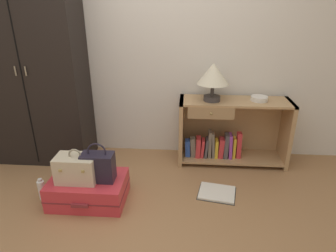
{
  "coord_description": "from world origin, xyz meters",
  "views": [
    {
      "loc": [
        0.47,
        -1.67,
        1.65
      ],
      "look_at": [
        0.28,
        0.89,
        0.55
      ],
      "focal_mm": 31.63,
      "sensor_mm": 36.0,
      "label": 1
    }
  ],
  "objects_px": {
    "bowl": "(259,99)",
    "open_book_on_floor": "(217,193)",
    "table_lamp": "(213,75)",
    "train_case": "(77,168)",
    "wardrobe": "(33,66)",
    "suitcase_large": "(89,189)",
    "handbag": "(98,166)",
    "bookshelf": "(228,133)",
    "bottle": "(42,190)"
  },
  "relations": [
    {
      "from": "table_lamp",
      "to": "bottle",
      "type": "height_order",
      "value": "table_lamp"
    },
    {
      "from": "wardrobe",
      "to": "handbag",
      "type": "distance_m",
      "value": 1.33
    },
    {
      "from": "bottle",
      "to": "handbag",
      "type": "bearing_deg",
      "value": 0.08
    },
    {
      "from": "wardrobe",
      "to": "bottle",
      "type": "distance_m",
      "value": 1.25
    },
    {
      "from": "wardrobe",
      "to": "train_case",
      "type": "xyz_separation_m",
      "value": [
        0.66,
        -0.8,
        -0.69
      ]
    },
    {
      "from": "wardrobe",
      "to": "open_book_on_floor",
      "type": "relative_size",
      "value": 5.37
    },
    {
      "from": "suitcase_large",
      "to": "train_case",
      "type": "relative_size",
      "value": 1.93
    },
    {
      "from": "table_lamp",
      "to": "wardrobe",
      "type": "bearing_deg",
      "value": -179.76
    },
    {
      "from": "bowl",
      "to": "open_book_on_floor",
      "type": "xyz_separation_m",
      "value": [
        -0.43,
        -0.63,
        -0.72
      ]
    },
    {
      "from": "suitcase_large",
      "to": "bottle",
      "type": "bearing_deg",
      "value": -178.87
    },
    {
      "from": "bowl",
      "to": "open_book_on_floor",
      "type": "bearing_deg",
      "value": -124.26
    },
    {
      "from": "wardrobe",
      "to": "table_lamp",
      "type": "relative_size",
      "value": 5.41
    },
    {
      "from": "suitcase_large",
      "to": "bookshelf",
      "type": "bearing_deg",
      "value": 32.31
    },
    {
      "from": "suitcase_large",
      "to": "bottle",
      "type": "relative_size",
      "value": 3.18
    },
    {
      "from": "bookshelf",
      "to": "suitcase_large",
      "type": "relative_size",
      "value": 1.75
    },
    {
      "from": "wardrobe",
      "to": "bowl",
      "type": "xyz_separation_m",
      "value": [
        2.3,
        0.04,
        -0.31
      ]
    },
    {
      "from": "wardrobe",
      "to": "handbag",
      "type": "height_order",
      "value": "wardrobe"
    },
    {
      "from": "wardrobe",
      "to": "train_case",
      "type": "relative_size",
      "value": 6.11
    },
    {
      "from": "wardrobe",
      "to": "bookshelf",
      "type": "relative_size",
      "value": 1.81
    },
    {
      "from": "table_lamp",
      "to": "train_case",
      "type": "xyz_separation_m",
      "value": [
        -1.16,
        -0.81,
        -0.62
      ]
    },
    {
      "from": "table_lamp",
      "to": "train_case",
      "type": "relative_size",
      "value": 1.13
    },
    {
      "from": "handbag",
      "to": "bowl",
      "type": "bearing_deg",
      "value": 29.2
    },
    {
      "from": "bookshelf",
      "to": "suitcase_large",
      "type": "height_order",
      "value": "bookshelf"
    },
    {
      "from": "handbag",
      "to": "train_case",
      "type": "bearing_deg",
      "value": -171.86
    },
    {
      "from": "wardrobe",
      "to": "bottle",
      "type": "relative_size",
      "value": 10.05
    },
    {
      "from": "table_lamp",
      "to": "handbag",
      "type": "bearing_deg",
      "value": -141.41
    },
    {
      "from": "suitcase_large",
      "to": "bottle",
      "type": "distance_m",
      "value": 0.43
    },
    {
      "from": "bottle",
      "to": "wardrobe",
      "type": "bearing_deg",
      "value": 111.3
    },
    {
      "from": "bookshelf",
      "to": "suitcase_large",
      "type": "distance_m",
      "value": 1.54
    },
    {
      "from": "bottle",
      "to": "open_book_on_floor",
      "type": "height_order",
      "value": "bottle"
    },
    {
      "from": "wardrobe",
      "to": "bookshelf",
      "type": "xyz_separation_m",
      "value": [
        2.02,
        0.05,
        -0.7
      ]
    },
    {
      "from": "bookshelf",
      "to": "train_case",
      "type": "distance_m",
      "value": 1.6
    },
    {
      "from": "suitcase_large",
      "to": "handbag",
      "type": "height_order",
      "value": "handbag"
    },
    {
      "from": "wardrobe",
      "to": "open_book_on_floor",
      "type": "xyz_separation_m",
      "value": [
        1.87,
        -0.59,
        -1.03
      ]
    },
    {
      "from": "bookshelf",
      "to": "table_lamp",
      "type": "bearing_deg",
      "value": -168.01
    },
    {
      "from": "bookshelf",
      "to": "open_book_on_floor",
      "type": "xyz_separation_m",
      "value": [
        -0.15,
        -0.64,
        -0.33
      ]
    },
    {
      "from": "open_book_on_floor",
      "to": "train_case",
      "type": "bearing_deg",
      "value": -170.05
    },
    {
      "from": "wardrobe",
      "to": "bookshelf",
      "type": "bearing_deg",
      "value": 1.42
    },
    {
      "from": "table_lamp",
      "to": "suitcase_large",
      "type": "height_order",
      "value": "table_lamp"
    },
    {
      "from": "bookshelf",
      "to": "bottle",
      "type": "bearing_deg",
      "value": -154.34
    },
    {
      "from": "bowl",
      "to": "open_book_on_floor",
      "type": "relative_size",
      "value": 0.44
    },
    {
      "from": "bookshelf",
      "to": "table_lamp",
      "type": "xyz_separation_m",
      "value": [
        -0.2,
        -0.04,
        0.63
      ]
    },
    {
      "from": "table_lamp",
      "to": "train_case",
      "type": "height_order",
      "value": "table_lamp"
    },
    {
      "from": "wardrobe",
      "to": "train_case",
      "type": "bearing_deg",
      "value": -50.42
    },
    {
      "from": "suitcase_large",
      "to": "open_book_on_floor",
      "type": "distance_m",
      "value": 1.16
    },
    {
      "from": "train_case",
      "to": "open_book_on_floor",
      "type": "distance_m",
      "value": 1.27
    },
    {
      "from": "table_lamp",
      "to": "bowl",
      "type": "distance_m",
      "value": 0.54
    },
    {
      "from": "suitcase_large",
      "to": "open_book_on_floor",
      "type": "xyz_separation_m",
      "value": [
        1.14,
        0.18,
        -0.11
      ]
    },
    {
      "from": "suitcase_large",
      "to": "handbag",
      "type": "bearing_deg",
      "value": -3.92
    },
    {
      "from": "handbag",
      "to": "bookshelf",
      "type": "bearing_deg",
      "value": 34.94
    }
  ]
}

